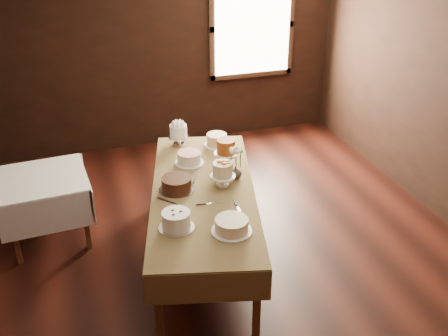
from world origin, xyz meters
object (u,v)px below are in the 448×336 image
at_px(cake_speckled, 217,140).
at_px(cake_server_b, 239,210).
at_px(cake_chocolate, 177,184).
at_px(flower_vase, 236,172).
at_px(cake_server_d, 233,176).
at_px(cake_server_c, 195,175).
at_px(cake_server_e, 172,203).
at_px(cake_meringue, 179,135).
at_px(cake_flowers, 223,175).
at_px(cake_swirl, 176,221).
at_px(cake_cream, 232,226).
at_px(cake_lattice, 189,159).
at_px(side_table, 43,185).
at_px(cake_caramel, 226,154).
at_px(cake_server_a, 214,203).
at_px(display_table, 203,195).

height_order(cake_speckled, cake_server_b, cake_speckled).
distance_m(cake_chocolate, flower_vase, 0.61).
bearing_deg(cake_chocolate, cake_server_d, 10.07).
relative_size(cake_server_c, cake_server_e, 1.00).
xyz_separation_m(cake_meringue, cake_server_b, (0.18, -1.51, -0.11)).
distance_m(cake_server_b, flower_vase, 0.60).
xyz_separation_m(cake_flowers, flower_vase, (0.17, 0.10, -0.05)).
distance_m(cake_meringue, flower_vase, 1.00).
distance_m(cake_meringue, cake_swirl, 1.66).
relative_size(cake_chocolate, cake_server_b, 1.50).
xyz_separation_m(cake_meringue, cake_speckled, (0.40, -0.16, -0.05)).
distance_m(cake_swirl, cake_cream, 0.46).
bearing_deg(cake_lattice, side_table, 171.41).
bearing_deg(side_table, flower_vase, -20.10).
distance_m(cake_chocolate, cake_cream, 0.85).
xyz_separation_m(cake_swirl, flower_vase, (0.76, 0.68, -0.01)).
bearing_deg(cake_caramel, cake_speckled, 84.36).
height_order(cake_caramel, cake_server_b, cake_caramel).
relative_size(cake_caramel, cake_swirl, 0.86).
bearing_deg(cake_cream, cake_lattice, 90.99).
distance_m(cake_flowers, cake_server_a, 0.35).
relative_size(cake_chocolate, cake_server_c, 1.50).
bearing_deg(cake_flowers, side_table, 155.05).
xyz_separation_m(cake_server_a, cake_server_e, (-0.36, 0.12, 0.00)).
bearing_deg(cake_meringue, cake_speckled, -21.58).
bearing_deg(cake_server_e, cake_swirl, -47.54).
relative_size(cake_lattice, cake_swirl, 1.00).
bearing_deg(cake_lattice, cake_flowers, -71.13).
relative_size(cake_flowers, cake_server_e, 1.06).
distance_m(display_table, cake_server_b, 0.49).
relative_size(cake_lattice, cake_server_b, 1.40).
distance_m(cake_swirl, cake_server_d, 1.04).
height_order(cake_server_c, flower_vase, flower_vase).
height_order(cake_caramel, cake_cream, cake_caramel).
bearing_deg(cake_server_e, side_table, -170.23).
distance_m(cake_chocolate, cake_server_b, 0.68).
bearing_deg(cake_swirl, display_table, 54.86).
xyz_separation_m(cake_chocolate, cake_flowers, (0.44, -0.04, 0.05)).
relative_size(cake_caramel, cake_server_e, 1.20).
bearing_deg(cake_server_b, cake_swirl, -75.59).
relative_size(cake_lattice, cake_caramel, 1.16).
relative_size(cake_speckled, cake_caramel, 0.99).
xyz_separation_m(cake_chocolate, flower_vase, (0.61, 0.06, -0.00)).
bearing_deg(cake_chocolate, cake_caramel, 31.41).
relative_size(cake_server_d, flower_vase, 1.92).
relative_size(side_table, cake_chocolate, 2.54).
bearing_deg(side_table, cake_lattice, -8.59).
bearing_deg(cake_chocolate, display_table, -15.77).
bearing_deg(cake_flowers, cake_speckled, 76.41).
height_order(side_table, cake_server_b, cake_server_b).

